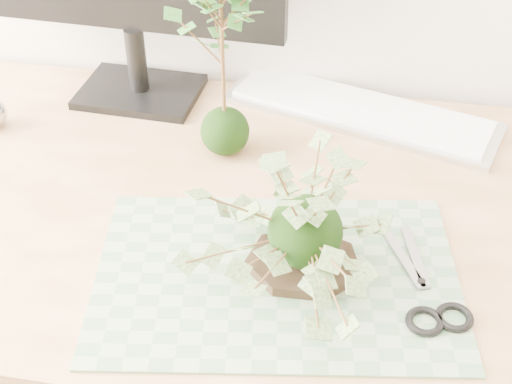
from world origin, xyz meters
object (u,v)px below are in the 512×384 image
at_px(desk, 296,255).
at_px(ivy_kokedama, 307,204).
at_px(keyboard, 360,111).
at_px(maple_kokedama, 221,19).

height_order(desk, ivy_kokedama, ivy_kokedama).
bearing_deg(keyboard, ivy_kokedama, -80.32).
bearing_deg(maple_kokedama, keyboard, 35.65).
bearing_deg(maple_kokedama, desk, -43.27).
distance_m(desk, ivy_kokedama, 0.23).
height_order(maple_kokedama, keyboard, maple_kokedama).
relative_size(maple_kokedama, keyboard, 0.66).
distance_m(ivy_kokedama, keyboard, 0.41).
bearing_deg(keyboard, desk, -87.54).
xyz_separation_m(ivy_kokedama, keyboard, (0.05, 0.40, -0.10)).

